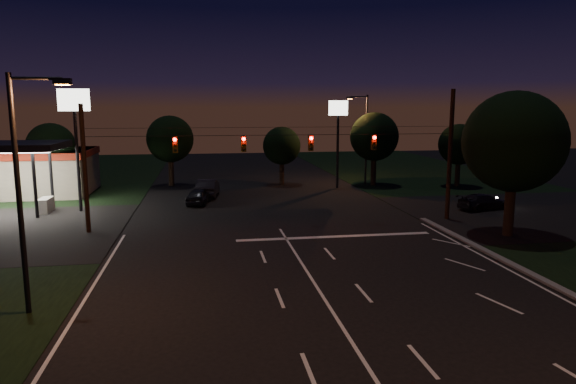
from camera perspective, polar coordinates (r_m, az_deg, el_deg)
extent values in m
plane|color=black|center=(20.13, 5.13, -13.37)|extent=(140.00, 140.00, 0.00)
cube|color=black|center=(42.72, 26.27, -2.07)|extent=(20.00, 16.00, 0.02)
cube|color=silver|center=(31.43, 5.22, -4.95)|extent=(12.00, 0.50, 0.01)
cylinder|color=black|center=(37.77, 17.21, -2.91)|extent=(0.30, 0.30, 9.00)
cylinder|color=black|center=(34.63, -21.25, -4.23)|extent=(0.28, 0.28, 8.00)
cylinder|color=black|center=(33.34, -1.17, 6.35)|extent=(24.00, 0.03, 0.03)
cylinder|color=black|center=(33.32, -1.18, 7.20)|extent=(24.00, 0.02, 0.02)
cube|color=#3F3307|center=(33.08, -12.43, 5.15)|extent=(0.32, 0.26, 1.00)
sphere|color=#FF0705|center=(32.90, -12.47, 5.70)|extent=(0.22, 0.22, 0.22)
sphere|color=black|center=(32.92, -12.44, 5.13)|extent=(0.20, 0.20, 0.20)
sphere|color=black|center=(32.95, -12.42, 4.56)|extent=(0.20, 0.20, 0.20)
cube|color=#3F3307|center=(33.13, -4.96, 5.34)|extent=(0.32, 0.26, 1.00)
sphere|color=#FF0705|center=(32.95, -4.94, 5.89)|extent=(0.22, 0.22, 0.22)
sphere|color=black|center=(32.97, -4.93, 5.32)|extent=(0.20, 0.20, 0.20)
sphere|color=black|center=(33.00, -4.93, 4.75)|extent=(0.20, 0.20, 0.20)
cube|color=#3F3307|center=(33.75, 2.55, 5.44)|extent=(0.32, 0.26, 1.00)
sphere|color=#FF0705|center=(33.58, 2.61, 5.98)|extent=(0.22, 0.22, 0.22)
sphere|color=black|center=(33.60, 2.60, 5.42)|extent=(0.20, 0.20, 0.20)
sphere|color=black|center=(33.62, 2.60, 4.86)|extent=(0.20, 0.20, 0.20)
cube|color=#3F3307|center=(34.89, 9.50, 5.45)|extent=(0.32, 0.26, 1.00)
sphere|color=#FF0705|center=(34.72, 9.60, 5.98)|extent=(0.22, 0.22, 0.22)
sphere|color=black|center=(34.74, 9.59, 5.43)|extent=(0.20, 0.20, 0.20)
sphere|color=black|center=(34.76, 9.57, 4.89)|extent=(0.20, 0.20, 0.20)
cube|color=gray|center=(52.23, -28.59, 1.91)|extent=(14.00, 8.00, 4.00)
cube|color=#9A200E|center=(52.07, -28.74, 3.76)|extent=(14.20, 8.20, 0.60)
cube|color=gray|center=(42.28, -25.35, -1.35)|extent=(0.80, 2.00, 1.10)
cylinder|color=black|center=(40.10, -26.31, 0.72)|extent=(0.24, 0.24, 4.80)
cylinder|color=black|center=(43.91, -24.81, 1.50)|extent=(0.24, 0.24, 4.80)
cylinder|color=black|center=(41.21, -22.32, 3.09)|extent=(0.24, 0.24, 7.50)
cube|color=white|center=(41.02, -22.72, 9.42)|extent=(2.20, 0.30, 1.60)
cylinder|color=black|center=(49.80, 5.53, 4.44)|extent=(0.24, 0.24, 7.00)
cube|color=white|center=(49.61, 5.61, 9.27)|extent=(1.80, 0.30, 1.40)
cylinder|color=black|center=(21.33, -27.72, -0.53)|extent=(0.20, 0.20, 9.00)
cylinder|color=black|center=(20.83, -26.24, 11.27)|extent=(1.80, 0.12, 0.12)
cube|color=black|center=(20.59, -23.78, 11.19)|extent=(0.60, 0.35, 0.22)
cube|color=orange|center=(20.58, -23.76, 10.85)|extent=(0.45, 0.25, 0.04)
cylinder|color=black|center=(52.63, 8.69, 5.73)|extent=(0.20, 0.20, 9.00)
cylinder|color=black|center=(52.26, 7.86, 10.44)|extent=(1.80, 0.12, 0.12)
cube|color=black|center=(52.00, 6.89, 10.36)|extent=(0.60, 0.35, 0.22)
cube|color=orange|center=(52.00, 6.89, 10.22)|extent=(0.45, 0.25, 0.04)
cylinder|color=black|center=(33.87, 23.41, -1.20)|extent=(0.60, 0.60, 4.00)
sphere|color=black|center=(33.43, 23.83, 5.15)|extent=(6.00, 6.00, 6.00)
sphere|color=black|center=(34.15, 24.25, 4.89)|extent=(4.50, 4.50, 4.50)
sphere|color=black|center=(33.37, 22.67, 4.98)|extent=(4.20, 4.20, 4.20)
cylinder|color=black|center=(50.15, -24.60, 1.36)|extent=(0.49, 0.49, 3.00)
sphere|color=black|center=(49.88, -24.82, 4.57)|extent=(4.20, 4.20, 4.20)
sphere|color=black|center=(50.08, -24.25, 4.48)|extent=(3.15, 3.15, 3.15)
sphere|color=black|center=(50.20, -25.21, 4.46)|extent=(2.94, 2.94, 2.94)
cylinder|color=black|center=(52.42, -12.86, 2.43)|extent=(0.52, 0.52, 3.25)
sphere|color=black|center=(52.15, -12.98, 5.76)|extent=(4.60, 4.60, 4.60)
sphere|color=black|center=(52.47, -12.45, 5.65)|extent=(3.45, 3.45, 3.45)
sphere|color=black|center=(52.42, -13.46, 5.65)|extent=(3.22, 3.22, 3.22)
cylinder|color=black|center=(51.93, -0.70, 2.32)|extent=(0.47, 0.47, 2.75)
sphere|color=black|center=(51.68, -0.71, 5.17)|extent=(3.80, 3.80, 3.80)
sphere|color=black|center=(52.03, -0.34, 5.07)|extent=(2.85, 2.85, 2.85)
sphere|color=black|center=(51.82, -1.16, 5.09)|extent=(2.66, 2.66, 2.66)
cylinder|color=black|center=(52.09, 9.48, 2.58)|extent=(0.53, 0.53, 3.40)
sphere|color=black|center=(51.81, 9.57, 6.09)|extent=(4.80, 4.80, 4.80)
sphere|color=black|center=(52.32, 9.94, 5.95)|extent=(3.60, 3.60, 3.60)
sphere|color=black|center=(51.89, 8.98, 5.99)|extent=(3.36, 3.36, 3.36)
cylinder|color=black|center=(53.44, 18.32, 2.13)|extent=(0.48, 0.48, 2.90)
sphere|color=black|center=(53.19, 18.47, 5.04)|extent=(4.00, 4.00, 4.00)
sphere|color=black|center=(53.65, 18.70, 4.94)|extent=(3.00, 3.00, 3.00)
sphere|color=black|center=(53.19, 17.98, 4.97)|extent=(2.80, 2.80, 2.80)
imported|color=black|center=(42.20, -9.92, -0.46)|extent=(2.25, 4.05, 1.30)
imported|color=black|center=(45.63, -8.92, 0.46)|extent=(2.23, 4.87, 1.55)
imported|color=black|center=(42.04, 20.88, -1.03)|extent=(4.56, 2.78, 1.23)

